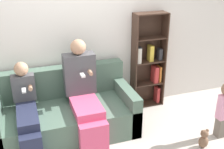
{
  "coord_description": "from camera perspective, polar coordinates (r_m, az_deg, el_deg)",
  "views": [
    {
      "loc": [
        -0.79,
        -2.81,
        2.32
      ],
      "look_at": [
        0.38,
        0.62,
        0.75
      ],
      "focal_mm": 45.0,
      "sensor_mm": 36.0,
      "label": 1
    }
  ],
  "objects": [
    {
      "name": "teddy_bear",
      "position": [
        3.88,
        18.14,
        -12.36
      ],
      "size": [
        0.13,
        0.11,
        0.27
      ],
      "color": "brown",
      "rests_on": "ground_plane"
    },
    {
      "name": "child_seated",
      "position": [
        3.69,
        -16.97,
        -6.8
      ],
      "size": [
        0.3,
        0.87,
        1.05
      ],
      "color": "#232842",
      "rests_on": "ground_plane"
    },
    {
      "name": "back_wall",
      "position": [
        4.08,
        -7.19,
        8.39
      ],
      "size": [
        10.0,
        0.06,
        2.55
      ],
      "color": "silver",
      "rests_on": "ground_plane"
    },
    {
      "name": "couch",
      "position": [
        3.97,
        -9.52,
        -7.86
      ],
      "size": [
        1.88,
        0.93,
        0.85
      ],
      "color": "#4C6656",
      "rests_on": "ground_plane"
    },
    {
      "name": "bookshelf",
      "position": [
        4.48,
        7.39,
        2.42
      ],
      "size": [
        0.51,
        0.23,
        1.52
      ],
      "color": "#3D281E",
      "rests_on": "ground_plane"
    },
    {
      "name": "adult_seated",
      "position": [
        3.76,
        -5.82,
        -3.12
      ],
      "size": [
        0.43,
        0.86,
        1.29
      ],
      "color": "#DB4C75",
      "rests_on": "ground_plane"
    }
  ]
}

